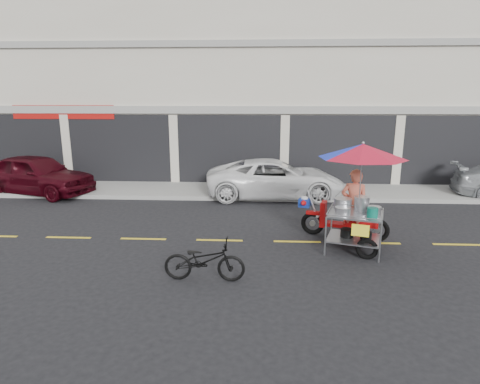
{
  "coord_description": "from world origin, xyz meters",
  "views": [
    {
      "loc": [
        -0.97,
        -9.74,
        3.64
      ],
      "look_at": [
        -1.5,
        0.6,
        1.15
      ],
      "focal_mm": 30.0,
      "sensor_mm": 36.0,
      "label": 1
    }
  ],
  "objects_px": {
    "maroon_sedan": "(37,174)",
    "food_vendor_rig": "(357,181)",
    "white_pickup": "(275,178)",
    "near_bicycle": "(204,260)"
  },
  "relations": [
    {
      "from": "maroon_sedan",
      "to": "white_pickup",
      "type": "height_order",
      "value": "maroon_sedan"
    },
    {
      "from": "white_pickup",
      "to": "food_vendor_rig",
      "type": "relative_size",
      "value": 1.89
    },
    {
      "from": "near_bicycle",
      "to": "food_vendor_rig",
      "type": "height_order",
      "value": "food_vendor_rig"
    },
    {
      "from": "near_bicycle",
      "to": "food_vendor_rig",
      "type": "bearing_deg",
      "value": -57.4
    },
    {
      "from": "maroon_sedan",
      "to": "food_vendor_rig",
      "type": "height_order",
      "value": "food_vendor_rig"
    },
    {
      "from": "maroon_sedan",
      "to": "food_vendor_rig",
      "type": "xyz_separation_m",
      "value": [
        10.75,
        -4.88,
        0.9
      ]
    },
    {
      "from": "white_pickup",
      "to": "near_bicycle",
      "type": "height_order",
      "value": "white_pickup"
    },
    {
      "from": "near_bicycle",
      "to": "food_vendor_rig",
      "type": "xyz_separation_m",
      "value": [
        3.43,
        2.09,
        1.22
      ]
    },
    {
      "from": "maroon_sedan",
      "to": "white_pickup",
      "type": "xyz_separation_m",
      "value": [
        8.97,
        0.03,
        -0.07
      ]
    },
    {
      "from": "white_pickup",
      "to": "near_bicycle",
      "type": "xyz_separation_m",
      "value": [
        -1.65,
        -7.01,
        -0.26
      ]
    }
  ]
}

